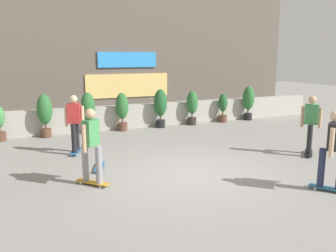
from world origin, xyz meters
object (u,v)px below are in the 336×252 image
object	(u,v)px
skater_far_right	(91,143)
skater_far_left	(333,148)
potted_plant_4	(122,109)
potted_plant_8	(248,100)
potted_plant_2	(45,112)
skateboard_near_camera	(99,167)
potted_plant_5	(160,105)
potted_plant_7	(223,107)
skater_by_wall_right	(75,121)
potted_plant_3	(88,110)
skater_mid_plaza	(311,123)
potted_plant_6	(192,105)

from	to	relation	value
skater_far_right	skater_far_left	bearing A→B (deg)	-27.80
potted_plant_4	potted_plant_8	distance (m)	5.72
potted_plant_2	skateboard_near_camera	xyz separation A→B (m)	(0.87, -4.29, -0.81)
potted_plant_5	potted_plant_7	distance (m)	2.88
potted_plant_4	skater_far_right	world-z (taller)	skater_far_right
potted_plant_4	skater_by_wall_right	size ratio (longest dim) A/B	0.84
potted_plant_5	skater_far_right	size ratio (longest dim) A/B	0.89
potted_plant_3	potted_plant_4	xyz separation A→B (m)	(1.27, 0.00, -0.05)
skater_mid_plaza	skater_far_left	xyz separation A→B (m)	(-1.70, -2.28, 0.00)
skateboard_near_camera	potted_plant_2	bearing A→B (deg)	101.51
potted_plant_6	skater_far_right	xyz separation A→B (m)	(-5.22, -5.34, 0.15)
potted_plant_3	skater_mid_plaza	bearing A→B (deg)	-46.31
potted_plant_5	skater_far_left	xyz separation A→B (m)	(0.63, -7.68, 0.06)
skater_by_wall_right	skater_far_right	bearing A→B (deg)	-92.22
potted_plant_7	potted_plant_3	bearing A→B (deg)	-180.00
potted_plant_3	potted_plant_7	distance (m)	5.69
skater_mid_plaza	skater_far_right	bearing A→B (deg)	179.43
potted_plant_5	skater_far_left	bearing A→B (deg)	-85.32
potted_plant_6	skater_by_wall_right	distance (m)	5.71
potted_plant_4	skater_mid_plaza	distance (m)	6.65
potted_plant_4	potted_plant_7	size ratio (longest dim) A/B	1.17
potted_plant_2	potted_plant_4	bearing A→B (deg)	0.00
skater_mid_plaza	skater_far_right	world-z (taller)	same
potted_plant_3	potted_plant_5	distance (m)	2.82
potted_plant_2	skater_mid_plaza	xyz separation A→B (m)	(6.64, -5.40, 0.07)
potted_plant_8	potted_plant_4	bearing A→B (deg)	180.00
skater_far_left	skater_by_wall_right	bearing A→B (deg)	130.26
potted_plant_4	potted_plant_8	xyz separation A→B (m)	(5.72, 0.00, 0.04)
potted_plant_3	skater_mid_plaza	size ratio (longest dim) A/B	0.88
potted_plant_2	potted_plant_3	distance (m)	1.48
potted_plant_7	skater_mid_plaza	bearing A→B (deg)	-95.64
potted_plant_7	skater_far_right	bearing A→B (deg)	-141.41
potted_plant_7	skater_by_wall_right	size ratio (longest dim) A/B	0.72
potted_plant_2	potted_plant_4	size ratio (longest dim) A/B	1.05
potted_plant_6	potted_plant_7	bearing A→B (deg)	0.00
potted_plant_8	skateboard_near_camera	bearing A→B (deg)	-150.54
potted_plant_5	skateboard_near_camera	distance (m)	5.55
potted_plant_4	skater_far_left	xyz separation A→B (m)	(2.18, -7.68, 0.12)
potted_plant_6	skater_far_left	size ratio (longest dim) A/B	0.82
skater_far_left	potted_plant_6	bearing A→B (deg)	84.29
potted_plant_3	skater_far_left	xyz separation A→B (m)	(3.45, -7.68, 0.07)
potted_plant_2	potted_plant_5	xyz separation A→B (m)	(4.30, 0.00, 0.00)
potted_plant_3	skater_far_right	bearing A→B (deg)	-100.59
potted_plant_5	skater_by_wall_right	world-z (taller)	skater_by_wall_right
potted_plant_3	skater_far_right	distance (m)	5.43
potted_plant_4	potted_plant_7	world-z (taller)	potted_plant_4
potted_plant_6	potted_plant_7	distance (m)	1.48
potted_plant_7	potted_plant_8	distance (m)	1.32
potted_plant_3	skateboard_near_camera	xyz separation A→B (m)	(-0.61, -4.29, -0.81)
potted_plant_8	skater_by_wall_right	size ratio (longest dim) A/B	0.88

